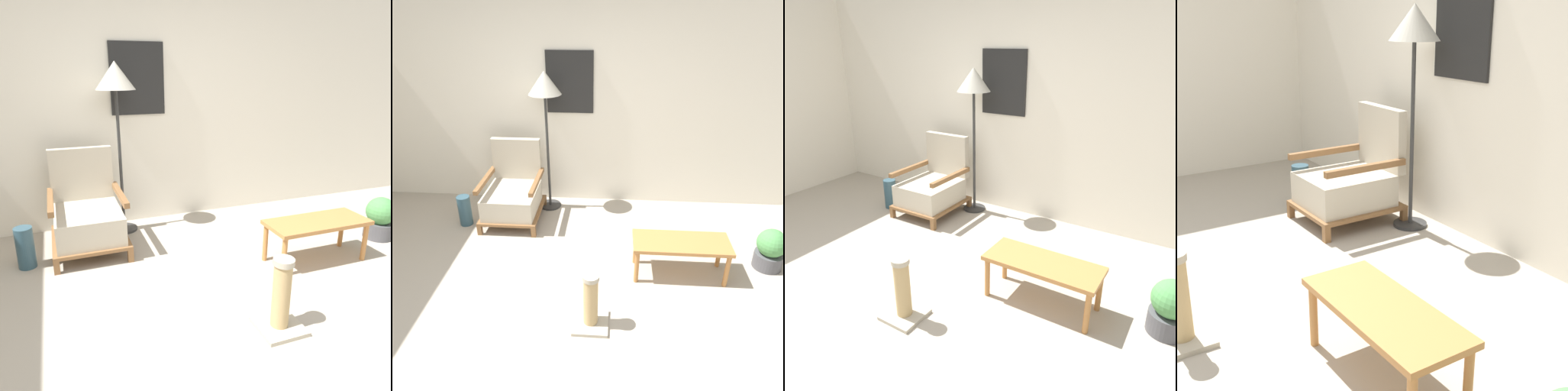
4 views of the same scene
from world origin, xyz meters
TOP-DOWN VIEW (x-y plane):
  - wall_back at (-0.00, 2.44)m, footprint 8.00×0.09m
  - armchair at (-0.68, 1.85)m, footprint 0.68×0.78m
  - floor_lamp at (-0.29, 2.17)m, footprint 0.38×0.38m
  - coffee_table at (1.19, 0.89)m, footprint 0.92×0.38m
  - vase at (-1.23, 1.65)m, footprint 0.15×0.15m
  - scratching_post at (0.37, 0.17)m, footprint 0.30×0.30m

SIDE VIEW (x-z plane):
  - vase at x=-1.23m, z-range 0.00..0.37m
  - scratching_post at x=0.37m, z-range -0.05..0.47m
  - coffee_table at x=1.19m, z-range 0.14..0.52m
  - armchair at x=-0.68m, z-range -0.13..0.79m
  - wall_back at x=0.00m, z-range 0.00..2.70m
  - floor_lamp at x=-0.29m, z-range 0.63..2.35m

